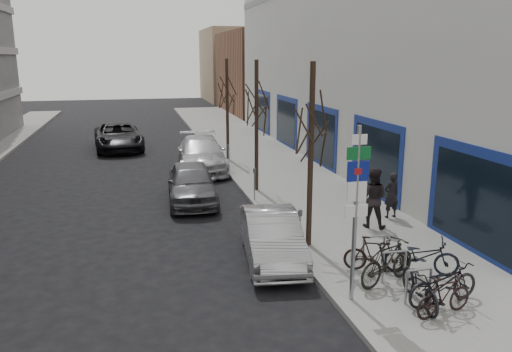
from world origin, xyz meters
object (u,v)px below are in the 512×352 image
meter_front (300,227)px  parked_car_mid (192,183)px  tree_mid (257,95)px  bike_mid_curb (422,253)px  bike_near_right (444,296)px  parked_car_back (202,154)px  bike_mid_inner (388,261)px  highway_sign_pole (356,204)px  tree_near (312,112)px  meter_mid (254,181)px  bike_rack (394,263)px  lane_car (118,136)px  pedestrian_far (373,197)px  parked_car_front (272,236)px  bike_far_inner (374,254)px  bike_far_curb (443,280)px  pedestrian_near (391,195)px  tree_far (227,86)px  bike_near_left (421,281)px  meter_back (228,154)px

meter_front → parked_car_mid: parked_car_mid is taller
tree_mid → bike_mid_curb: size_ratio=2.94×
bike_near_right → parked_car_back: 16.36m
bike_mid_inner → highway_sign_pole: bearing=93.2°
highway_sign_pole → tree_near: tree_near is taller
meter_front → meter_mid: same height
bike_rack → lane_car: bearing=108.4°
pedestrian_far → parked_car_front: bearing=56.2°
tree_near → parked_car_mid: (-2.80, 5.82, -3.32)m
bike_far_inner → parked_car_back: bearing=32.6°
highway_sign_pole → bike_mid_curb: (2.32, 0.87, -1.74)m
tree_mid → bike_near_right: 11.78m
pedestrian_far → meter_front: bearing=61.6°
bike_mid_curb → parked_car_mid: bearing=54.7°
bike_far_curb → parked_car_back: 15.95m
bike_near_right → pedestrian_near: bearing=-31.0°
bike_rack → parked_car_back: parked_car_back is taller
tree_far → bike_mid_inner: 16.32m
bike_mid_inner → bike_far_curb: bearing=-172.5°
bike_rack → bike_far_curb: bike_far_curb is taller
tree_near → parked_car_back: (-1.65, 11.41, -3.27)m
bike_mid_curb → bike_far_curb: bike_far_curb is taller
bike_near_right → parked_car_mid: (-4.22, 10.48, 0.17)m
pedestrian_far → bike_far_curb: bearing=115.4°
bike_near_left → lane_car: lane_car is taller
meter_front → bike_mid_inner: size_ratio=0.66×
meter_back → tree_mid: bearing=-83.6°
bike_rack → highway_sign_pole: bearing=-156.4°
tree_mid → lane_car: (-5.87, 11.84, -3.28)m
bike_far_curb → bike_far_inner: 2.11m
meter_mid → bike_near_right: size_ratio=0.83×
meter_mid → highway_sign_pole: bearing=-88.3°
meter_front → bike_mid_curb: 3.35m
parked_car_mid → pedestrian_near: 7.62m
bike_far_curb → parked_car_mid: 10.97m
meter_mid → pedestrian_near: bearing=-38.4°
highway_sign_pole → parked_car_mid: highway_sign_pole is taller
tree_far → lane_car: (-5.87, 5.34, -3.28)m
bike_mid_inner → pedestrian_near: pedestrian_near is taller
parked_car_back → bike_near_right: bearing=-75.7°
lane_car → meter_mid: bearing=-72.9°
tree_mid → meter_back: (-0.45, 4.00, -3.19)m
parked_car_front → parked_car_mid: 6.49m
parked_car_front → parked_car_mid: bearing=110.6°
tree_far → meter_mid: tree_far is taller
meter_mid → bike_near_right: bearing=-79.1°
tree_near → pedestrian_far: bearing=21.9°
bike_rack → bike_mid_curb: size_ratio=1.21×
parked_car_back → parked_car_front: bearing=-84.7°
parked_car_mid → pedestrian_far: 7.19m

